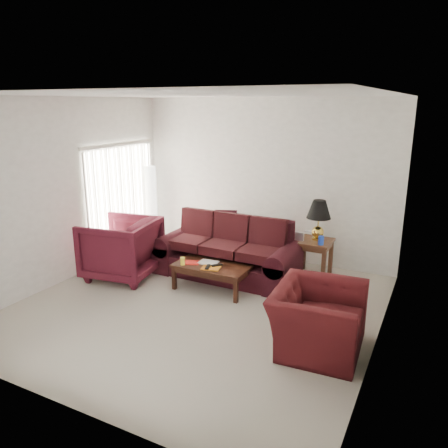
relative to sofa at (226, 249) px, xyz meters
name	(u,v)px	position (x,y,z in m)	size (l,w,h in m)	color
floor	(198,306)	(0.15, -1.23, -0.50)	(5.00, 5.00, 0.00)	#BBB09F
blinds	(122,201)	(-2.27, 0.07, 0.58)	(0.10, 2.00, 2.16)	silver
sofa	(226,249)	(0.00, 0.00, 0.00)	(2.44, 1.05, 1.00)	black
throw_pillow	(226,221)	(-0.41, 0.79, 0.25)	(0.41, 0.12, 0.41)	black
end_table	(313,258)	(1.33, 0.70, -0.18)	(0.59, 0.59, 0.65)	#5D2520
table_lamp	(318,220)	(1.36, 0.75, 0.49)	(0.41, 0.41, 0.69)	gold
clock	(300,236)	(1.11, 0.57, 0.22)	(0.15, 0.05, 0.15)	silver
blue_canister	(321,240)	(1.49, 0.50, 0.22)	(0.09, 0.09, 0.15)	#1D3EBE
picture_frame	(309,231)	(1.18, 0.89, 0.23)	(0.13, 0.02, 0.17)	#B9BABE
floor_lamp	(151,206)	(-2.15, 0.83, 0.35)	(0.27, 0.27, 1.69)	silver
armchair_left	(121,248)	(-1.58, -0.83, 0.02)	(1.10, 1.13, 1.03)	#49101D
armchair_right	(318,319)	(2.02, -1.54, -0.12)	(1.18, 1.03, 0.77)	#3D0E10
coffee_table	(212,278)	(0.06, -0.62, -0.29)	(1.20, 0.60, 0.42)	black
magazine_red	(191,263)	(-0.28, -0.68, -0.07)	(0.25, 0.19, 0.01)	red
magazine_white	(208,262)	(-0.04, -0.55, -0.07)	(0.30, 0.22, 0.02)	white
magazine_orange	(211,268)	(0.11, -0.75, -0.07)	(0.28, 0.21, 0.02)	orange
remote_a	(208,267)	(0.07, -0.77, -0.05)	(0.06, 0.19, 0.02)	black
remote_b	(217,265)	(0.16, -0.64, -0.05)	(0.05, 0.18, 0.02)	black
yellow_glass	(183,261)	(-0.36, -0.81, -0.02)	(0.07, 0.07, 0.13)	yellow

